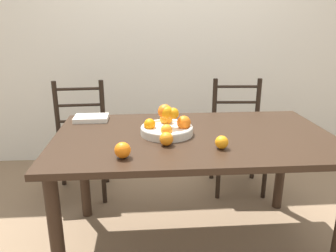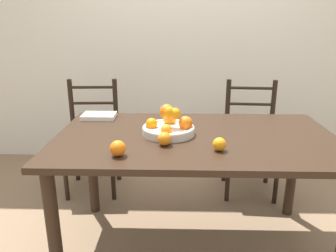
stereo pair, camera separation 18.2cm
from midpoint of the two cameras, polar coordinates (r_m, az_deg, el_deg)
ground_plane at (r=2.29m, az=6.75°, el=-19.93°), size 12.00×12.00×0.00m
wall_back at (r=3.33m, az=5.30°, el=15.95°), size 8.00×0.06×2.60m
dining_table at (r=1.96m, az=7.45°, el=-4.32°), size 1.64×0.95×0.76m
fruit_bowl at (r=1.92m, az=2.89°, el=-0.03°), size 0.31×0.31×0.18m
orange_loose_0 at (r=1.62m, az=-5.55°, el=-3.95°), size 0.08×0.08×0.08m
orange_loose_1 at (r=1.71m, az=11.98°, el=-3.18°), size 0.07×0.07×0.07m
orange_loose_2 at (r=1.75m, az=2.38°, el=-2.30°), size 0.07×0.07×0.07m
chair_left at (r=2.82m, az=-11.23°, el=-2.19°), size 0.44×0.42×0.93m
chair_right at (r=2.84m, az=15.93°, el=-2.40°), size 0.45×0.43×0.93m
book_stack at (r=2.28m, az=-9.70°, el=1.68°), size 0.22×0.15×0.03m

